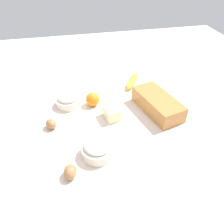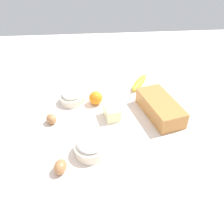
{
  "view_description": "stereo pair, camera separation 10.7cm",
  "coord_description": "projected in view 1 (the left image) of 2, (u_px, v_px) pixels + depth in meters",
  "views": [
    {
      "loc": [
        0.83,
        -0.18,
        0.7
      ],
      "look_at": [
        0.0,
        0.0,
        0.04
      ],
      "focal_mm": 36.74,
      "sensor_mm": 36.0,
      "label": 1
    },
    {
      "loc": [
        0.84,
        -0.07,
        0.7
      ],
      "look_at": [
        0.0,
        0.0,
        0.04
      ],
      "focal_mm": 36.74,
      "sensor_mm": 36.0,
      "label": 2
    }
  ],
  "objects": [
    {
      "name": "ground_plane",
      "position": [
        112.0,
        120.0,
        1.1
      ],
      "size": [
        2.4,
        2.4,
        0.02
      ],
      "primitive_type": "cube",
      "color": "beige"
    },
    {
      "name": "loaf_pan",
      "position": [
        158.0,
        104.0,
        1.12
      ],
      "size": [
        0.3,
        0.19,
        0.08
      ],
      "rotation": [
        0.0,
        0.0,
        0.25
      ],
      "color": "#B77A3D",
      "rests_on": "ground_plane"
    },
    {
      "name": "flour_bowl",
      "position": [
        68.0,
        100.0,
        1.17
      ],
      "size": [
        0.13,
        0.13,
        0.07
      ],
      "color": "silver",
      "rests_on": "ground_plane"
    },
    {
      "name": "sugar_bowl",
      "position": [
        98.0,
        149.0,
        0.9
      ],
      "size": [
        0.13,
        0.13,
        0.07
      ],
      "color": "silver",
      "rests_on": "ground_plane"
    },
    {
      "name": "banana",
      "position": [
        132.0,
        81.0,
        1.34
      ],
      "size": [
        0.19,
        0.14,
        0.04
      ],
      "primitive_type": "ellipsoid",
      "rotation": [
        0.0,
        0.0,
        2.59
      ],
      "color": "yellow",
      "rests_on": "ground_plane"
    },
    {
      "name": "orange_fruit",
      "position": [
        93.0,
        99.0,
        1.16
      ],
      "size": [
        0.07,
        0.07,
        0.07
      ],
      "primitive_type": "sphere",
      "color": "orange",
      "rests_on": "ground_plane"
    },
    {
      "name": "butter_block",
      "position": [
        111.0,
        113.0,
        1.09
      ],
      "size": [
        0.1,
        0.08,
        0.06
      ],
      "primitive_type": "cube",
      "rotation": [
        0.0,
        0.0,
        0.18
      ],
      "color": "#F4EDB2",
      "rests_on": "ground_plane"
    },
    {
      "name": "egg_near_butter",
      "position": [
        70.0,
        172.0,
        0.82
      ],
      "size": [
        0.07,
        0.06,
        0.05
      ],
      "primitive_type": "ellipsoid",
      "rotation": [
        0.0,
        1.57,
        6.11
      ],
      "color": "#A36D42",
      "rests_on": "ground_plane"
    },
    {
      "name": "egg_beside_bowl",
      "position": [
        51.0,
        124.0,
        1.03
      ],
      "size": [
        0.07,
        0.07,
        0.04
      ],
      "primitive_type": "ellipsoid",
      "rotation": [
        0.0,
        1.57,
        3.72
      ],
      "color": "#A36E42",
      "rests_on": "ground_plane"
    }
  ]
}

